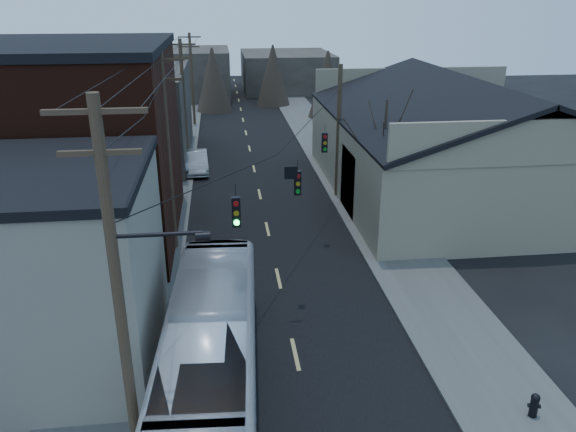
% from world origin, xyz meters
% --- Properties ---
extents(road_surface, '(9.00, 110.00, 0.02)m').
position_xyz_m(road_surface, '(0.00, 30.00, 0.01)').
color(road_surface, black).
rests_on(road_surface, ground).
extents(sidewalk_left, '(4.00, 110.00, 0.12)m').
position_xyz_m(sidewalk_left, '(-6.50, 30.00, 0.06)').
color(sidewalk_left, '#474744').
rests_on(sidewalk_left, ground).
extents(sidewalk_right, '(4.00, 110.00, 0.12)m').
position_xyz_m(sidewalk_right, '(6.50, 30.00, 0.06)').
color(sidewalk_right, '#474744').
rests_on(sidewalk_right, ground).
extents(building_clapboard, '(8.00, 8.00, 7.00)m').
position_xyz_m(building_clapboard, '(-9.00, 9.00, 3.50)').
color(building_clapboard, gray).
rests_on(building_clapboard, ground).
extents(building_brick, '(10.00, 12.00, 10.00)m').
position_xyz_m(building_brick, '(-10.00, 20.00, 5.00)').
color(building_brick, black).
rests_on(building_brick, ground).
extents(building_left_far, '(9.00, 14.00, 7.00)m').
position_xyz_m(building_left_far, '(-9.50, 36.00, 3.50)').
color(building_left_far, '#2E2924').
rests_on(building_left_far, ground).
extents(warehouse, '(16.16, 20.60, 7.73)m').
position_xyz_m(warehouse, '(13.00, 25.00, 2.70)').
color(warehouse, '#7E725C').
rests_on(warehouse, ground).
extents(building_far_left, '(10.00, 12.00, 6.00)m').
position_xyz_m(building_far_left, '(-6.00, 65.00, 3.00)').
color(building_far_left, '#2E2924').
rests_on(building_far_left, ground).
extents(building_far_right, '(12.00, 14.00, 5.00)m').
position_xyz_m(building_far_right, '(7.00, 70.00, 2.50)').
color(building_far_right, '#2E2924').
rests_on(building_far_right, ground).
extents(bare_tree, '(0.40, 0.40, 7.20)m').
position_xyz_m(bare_tree, '(6.50, 20.00, 3.60)').
color(bare_tree, black).
rests_on(bare_tree, ground).
extents(utility_lines, '(11.24, 45.28, 10.50)m').
position_xyz_m(utility_lines, '(-3.11, 24.14, 4.95)').
color(utility_lines, '#382B1E').
rests_on(utility_lines, ground).
extents(bus, '(3.51, 12.20, 3.36)m').
position_xyz_m(bus, '(-3.00, 6.10, 1.68)').
color(bus, silver).
rests_on(bus, ground).
extents(parked_car, '(1.92, 4.75, 1.53)m').
position_xyz_m(parked_car, '(-4.30, 31.73, 0.77)').
color(parked_car, '#A0A2A7').
rests_on(parked_car, ground).
extents(fire_hydrant, '(0.40, 0.28, 0.82)m').
position_xyz_m(fire_hydrant, '(6.93, 3.76, 0.56)').
color(fire_hydrant, black).
rests_on(fire_hydrant, sidewalk_right).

